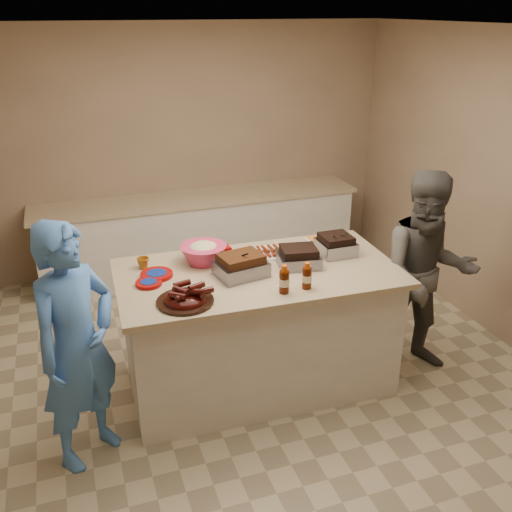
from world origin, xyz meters
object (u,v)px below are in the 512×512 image
object	(u,v)px
bbq_bottle_a	(284,293)
rib_platter	(185,303)
coleslaw_bowl	(204,263)
guest_gray	(414,364)
roasting_pan	(335,254)
mustard_bottle	(233,263)
plastic_cup	(144,268)
bbq_bottle_b	(306,288)
island	(258,381)
guest_blue	(93,451)

from	to	relation	value
bbq_bottle_a	rib_platter	bearing A→B (deg)	173.24
coleslaw_bowl	guest_gray	world-z (taller)	coleslaw_bowl
roasting_pan	mustard_bottle	world-z (taller)	same
roasting_pan	bbq_bottle_a	world-z (taller)	bbq_bottle_a
rib_platter	guest_gray	bearing A→B (deg)	2.88
bbq_bottle_a	plastic_cup	xyz separation A→B (m)	(-0.86, 0.72, 0.00)
coleslaw_bowl	mustard_bottle	xyz separation A→B (m)	(0.21, -0.09, 0.00)
bbq_bottle_b	plastic_cup	distance (m)	1.26
island	guest_gray	distance (m)	1.37
island	bbq_bottle_b	xyz separation A→B (m)	(0.23, -0.38, 1.00)
rib_platter	bbq_bottle_b	distance (m)	0.86
island	bbq_bottle_b	distance (m)	1.10
island	bbq_bottle_a	xyz separation A→B (m)	(0.05, -0.40, 1.00)
island	guest_gray	xyz separation A→B (m)	(1.35, -0.22, 0.00)
rib_platter	roasting_pan	size ratio (longest dim) A/B	1.42
island	guest_blue	world-z (taller)	island
roasting_pan	bbq_bottle_b	world-z (taller)	bbq_bottle_b
island	rib_platter	world-z (taller)	rib_platter
island	bbq_bottle_a	bearing A→B (deg)	-80.75
plastic_cup	guest_blue	size ratio (longest dim) A/B	0.05
guest_blue	coleslaw_bowl	bearing A→B (deg)	-4.87
rib_platter	island	bearing A→B (deg)	26.58
plastic_cup	bbq_bottle_a	bearing A→B (deg)	-40.00
coleslaw_bowl	bbq_bottle_b	xyz separation A→B (m)	(0.58, -0.66, 0.00)
roasting_pan	coleslaw_bowl	size ratio (longest dim) A/B	0.76
roasting_pan	coleslaw_bowl	xyz separation A→B (m)	(-1.04, 0.17, 0.00)
roasting_pan	bbq_bottle_b	distance (m)	0.67
roasting_pan	bbq_bottle_b	bearing A→B (deg)	-134.33
bbq_bottle_a	mustard_bottle	world-z (taller)	bbq_bottle_a
bbq_bottle_b	guest_gray	size ratio (longest dim) A/B	0.12
bbq_bottle_a	mustard_bottle	distance (m)	0.62
bbq_bottle_a	roasting_pan	bearing A→B (deg)	37.73
roasting_pan	plastic_cup	distance (m)	1.52
roasting_pan	bbq_bottle_a	bearing A→B (deg)	-142.78
bbq_bottle_a	guest_blue	bearing A→B (deg)	179.70
mustard_bottle	bbq_bottle_b	bearing A→B (deg)	-57.15
coleslaw_bowl	guest_blue	bearing A→B (deg)	-146.50
bbq_bottle_b	coleslaw_bowl	bearing A→B (deg)	131.28
mustard_bottle	bbq_bottle_a	bearing A→B (deg)	-71.59
island	roasting_pan	xyz separation A→B (m)	(0.69, 0.10, 1.00)
coleslaw_bowl	bbq_bottle_a	world-z (taller)	coleslaw_bowl
bbq_bottle_a	guest_blue	xyz separation A→B (m)	(-1.40, 0.01, -1.00)
guest_gray	coleslaw_bowl	bearing A→B (deg)	-178.60
bbq_bottle_b	guest_gray	world-z (taller)	bbq_bottle_b
island	bbq_bottle_a	distance (m)	1.08
rib_platter	bbq_bottle_a	distance (m)	0.69
coleslaw_bowl	bbq_bottle_a	distance (m)	0.78
rib_platter	coleslaw_bowl	xyz separation A→B (m)	(0.28, 0.59, 0.00)
roasting_pan	coleslaw_bowl	distance (m)	1.06
rib_platter	plastic_cup	distance (m)	0.67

